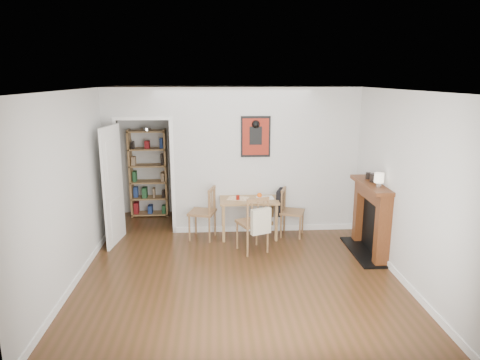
{
  "coord_description": "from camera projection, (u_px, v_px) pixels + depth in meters",
  "views": [
    {
      "loc": [
        -0.31,
        -6.08,
        2.76
      ],
      "look_at": [
        0.08,
        0.6,
        1.15
      ],
      "focal_mm": 32.0,
      "sensor_mm": 36.0,
      "label": 1
    }
  ],
  "objects": [
    {
      "name": "ground",
      "position": [
        237.0,
        262.0,
        6.57
      ],
      "size": [
        5.2,
        5.2,
        0.0
      ],
      "primitive_type": "plane",
      "color": "#4E2D19",
      "rests_on": "ground"
    },
    {
      "name": "dining_table",
      "position": [
        249.0,
        203.0,
        7.51
      ],
      "size": [
        1.01,
        0.65,
        0.69
      ],
      "color": "#AA764F",
      "rests_on": "ground"
    },
    {
      "name": "red_glass",
      "position": [
        238.0,
        197.0,
        7.42
      ],
      "size": [
        0.06,
        0.06,
        0.08
      ],
      "primitive_type": "cylinder",
      "color": "maroon",
      "rests_on": "dining_table"
    },
    {
      "name": "fireplace",
      "position": [
        372.0,
        216.0,
        6.79
      ],
      "size": [
        0.45,
        1.25,
        1.16
      ],
      "color": "brown",
      "rests_on": "ground"
    },
    {
      "name": "room_shell",
      "position": [
        238.0,
        162.0,
        7.57
      ],
      "size": [
        5.2,
        5.2,
        5.2
      ],
      "color": "silver",
      "rests_on": "ground"
    },
    {
      "name": "chair_front",
      "position": [
        253.0,
        223.0,
        6.88
      ],
      "size": [
        0.62,
        0.65,
        0.94
      ],
      "color": "olive",
      "rests_on": "ground"
    },
    {
      "name": "orange_fruit",
      "position": [
        259.0,
        195.0,
        7.55
      ],
      "size": [
        0.09,
        0.09,
        0.09
      ],
      "primitive_type": "sphere",
      "color": "#FF5F0D",
      "rests_on": "dining_table"
    },
    {
      "name": "ceramic_jar_b",
      "position": [
        368.0,
        176.0,
        6.91
      ],
      "size": [
        0.08,
        0.08,
        0.11
      ],
      "primitive_type": "cylinder",
      "color": "black",
      "rests_on": "fireplace"
    },
    {
      "name": "ceramic_jar_a",
      "position": [
        373.0,
        178.0,
        6.7
      ],
      "size": [
        0.11,
        0.11,
        0.13
      ],
      "primitive_type": "cylinder",
      "color": "black",
      "rests_on": "fireplace"
    },
    {
      "name": "mantel_lamp",
      "position": [
        379.0,
        179.0,
        6.34
      ],
      "size": [
        0.14,
        0.14,
        0.22
      ],
      "color": "silver",
      "rests_on": "fireplace"
    },
    {
      "name": "chair_left",
      "position": [
        202.0,
        213.0,
        7.44
      ],
      "size": [
        0.57,
        0.57,
        0.93
      ],
      "color": "olive",
      "rests_on": "ground"
    },
    {
      "name": "notebook",
      "position": [
        265.0,
        198.0,
        7.52
      ],
      "size": [
        0.3,
        0.23,
        0.01
      ],
      "primitive_type": "cube",
      "rotation": [
        0.0,
        0.0,
        0.06
      ],
      "color": "white",
      "rests_on": "dining_table"
    },
    {
      "name": "bookshelf",
      "position": [
        149.0,
        174.0,
        8.6
      ],
      "size": [
        0.74,
        0.3,
        1.77
      ],
      "color": "#AA764F",
      "rests_on": "ground"
    },
    {
      "name": "placemat",
      "position": [
        238.0,
        198.0,
        7.5
      ],
      "size": [
        0.42,
        0.36,
        0.0
      ],
      "primitive_type": "cube",
      "rotation": [
        0.0,
        0.0,
        -0.27
      ],
      "color": "#F2E1C7",
      "rests_on": "dining_table"
    },
    {
      "name": "chair_right",
      "position": [
        291.0,
        212.0,
        7.57
      ],
      "size": [
        0.59,
        0.55,
        0.86
      ],
      "color": "olive",
      "rests_on": "ground"
    }
  ]
}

